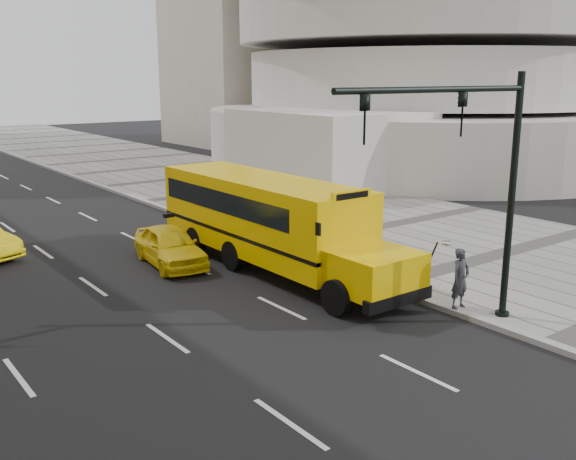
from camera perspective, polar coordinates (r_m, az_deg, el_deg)
ground at (r=20.97m, az=-14.41°, el=-4.36°), size 140.00×140.00×0.00m
sidewalk_museum at (r=27.61m, az=9.12°, el=0.34°), size 12.00×140.00×0.15m
curb_museum at (r=23.76m, az=-1.00°, el=-1.64°), size 0.30×140.00×0.15m
school_bus at (r=21.37m, az=-1.98°, el=1.30°), size 2.96×11.56×3.19m
taxi_near at (r=22.17m, az=-10.44°, el=-1.39°), size 2.06×4.10×1.34m
pedestrian at (r=17.92m, az=15.08°, el=-4.18°), size 0.60×0.40×1.66m
traffic_signal at (r=15.87m, az=16.61°, el=5.03°), size 6.18×0.36×6.40m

